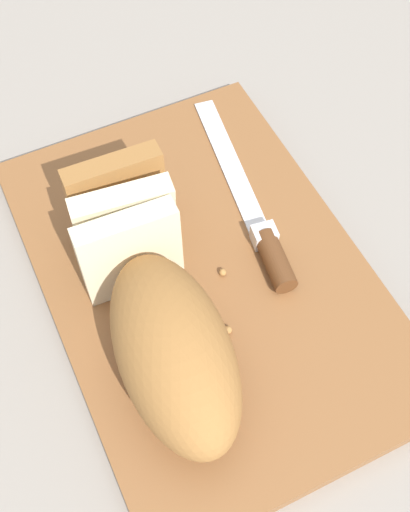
{
  "coord_description": "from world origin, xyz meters",
  "views": [
    {
      "loc": [
        -0.3,
        0.14,
        0.57
      ],
      "look_at": [
        0.0,
        0.0,
        0.05
      ],
      "focal_mm": 45.58,
      "sensor_mm": 36.0,
      "label": 1
    }
  ],
  "objects": [
    {
      "name": "ground_plane",
      "position": [
        0.0,
        0.0,
        0.0
      ],
      "size": [
        3.0,
        3.0,
        0.0
      ],
      "primitive_type": "plane",
      "color": "gray"
    },
    {
      "name": "cutting_board",
      "position": [
        0.0,
        0.0,
        0.01
      ],
      "size": [
        0.45,
        0.31,
        0.02
      ],
      "primitive_type": "cube",
      "rotation": [
        0.0,
        0.0,
        0.02
      ],
      "color": "brown",
      "rests_on": "ground_plane"
    },
    {
      "name": "bread_loaf",
      "position": [
        -0.05,
        0.07,
        0.07
      ],
      "size": [
        0.29,
        0.12,
        0.1
      ],
      "rotation": [
        0.0,
        0.0,
        -0.07
      ],
      "color": "#996633",
      "rests_on": "cutting_board"
    },
    {
      "name": "bread_knife",
      "position": [
        0.01,
        -0.07,
        0.03
      ],
      "size": [
        0.27,
        0.05,
        0.02
      ],
      "rotation": [
        0.0,
        0.0,
        -0.12
      ],
      "color": "silver",
      "rests_on": "cutting_board"
    },
    {
      "name": "crumb_near_knife",
      "position": [
        -0.01,
        -0.01,
        0.02
      ],
      "size": [
        0.01,
        0.01,
        0.01
      ],
      "primitive_type": "sphere",
      "color": "#A8753D",
      "rests_on": "cutting_board"
    },
    {
      "name": "crumb_near_loaf",
      "position": [
        -0.07,
        0.01,
        0.02
      ],
      "size": [
        0.01,
        0.01,
        0.01
      ],
      "primitive_type": "sphere",
      "color": "#A8753D",
      "rests_on": "cutting_board"
    }
  ]
}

